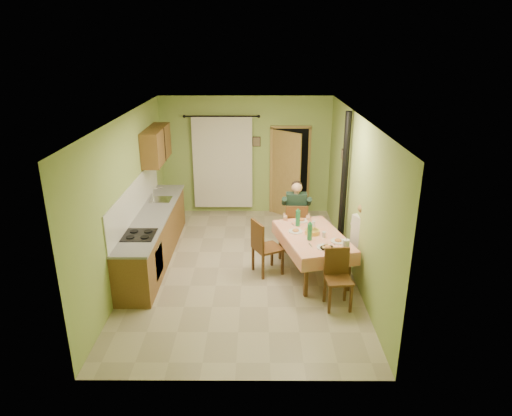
{
  "coord_description": "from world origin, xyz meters",
  "views": [
    {
      "loc": [
        0.28,
        -7.58,
        3.99
      ],
      "look_at": [
        0.25,
        0.1,
        1.15
      ],
      "focal_mm": 32.0,
      "sensor_mm": 36.0,
      "label": 1
    }
  ],
  "objects_px": {
    "chair_left": "(267,258)",
    "man_right": "(365,233)",
    "chair_right": "(362,264)",
    "stove_flue": "(342,205)",
    "chair_near": "(338,290)",
    "dining_table": "(312,254)",
    "man_far": "(296,208)",
    "chair_far": "(295,236)"
  },
  "relations": [
    {
      "from": "dining_table",
      "to": "chair_far",
      "type": "bearing_deg",
      "value": 88.04
    },
    {
      "from": "chair_right",
      "to": "stove_flue",
      "type": "relative_size",
      "value": 0.34
    },
    {
      "from": "chair_near",
      "to": "chair_right",
      "type": "distance_m",
      "value": 1.07
    },
    {
      "from": "chair_far",
      "to": "dining_table",
      "type": "bearing_deg",
      "value": -75.87
    },
    {
      "from": "chair_near",
      "to": "chair_right",
      "type": "bearing_deg",
      "value": -128.03
    },
    {
      "from": "chair_left",
      "to": "man_far",
      "type": "xyz_separation_m",
      "value": [
        0.59,
        0.99,
        0.59
      ]
    },
    {
      "from": "man_right",
      "to": "stove_flue",
      "type": "xyz_separation_m",
      "value": [
        -0.21,
        1.01,
        0.15
      ]
    },
    {
      "from": "man_far",
      "to": "dining_table",
      "type": "bearing_deg",
      "value": -76.07
    },
    {
      "from": "chair_near",
      "to": "stove_flue",
      "type": "relative_size",
      "value": 0.34
    },
    {
      "from": "man_right",
      "to": "chair_right",
      "type": "bearing_deg",
      "value": -90.0
    },
    {
      "from": "dining_table",
      "to": "stove_flue",
      "type": "xyz_separation_m",
      "value": [
        0.64,
        0.81,
        0.64
      ]
    },
    {
      "from": "dining_table",
      "to": "man_far",
      "type": "relative_size",
      "value": 1.37
    },
    {
      "from": "chair_near",
      "to": "chair_left",
      "type": "xyz_separation_m",
      "value": [
        -1.09,
        1.13,
        0.0
      ]
    },
    {
      "from": "dining_table",
      "to": "chair_far",
      "type": "xyz_separation_m",
      "value": [
        -0.22,
        1.02,
        -0.09
      ]
    },
    {
      "from": "chair_far",
      "to": "stove_flue",
      "type": "xyz_separation_m",
      "value": [
        0.86,
        -0.2,
        0.73
      ]
    },
    {
      "from": "chair_left",
      "to": "man_right",
      "type": "distance_m",
      "value": 1.78
    },
    {
      "from": "dining_table",
      "to": "stove_flue",
      "type": "relative_size",
      "value": 0.68
    },
    {
      "from": "chair_near",
      "to": "stove_flue",
      "type": "bearing_deg",
      "value": -105.77
    },
    {
      "from": "man_far",
      "to": "man_right",
      "type": "distance_m",
      "value": 1.63
    },
    {
      "from": "chair_near",
      "to": "man_far",
      "type": "relative_size",
      "value": 0.69
    },
    {
      "from": "chair_near",
      "to": "stove_flue",
      "type": "distance_m",
      "value": 2.07
    },
    {
      "from": "man_far",
      "to": "man_right",
      "type": "xyz_separation_m",
      "value": [
        1.07,
        -1.23,
        0.0
      ]
    },
    {
      "from": "chair_far",
      "to": "chair_near",
      "type": "height_order",
      "value": "chair_far"
    },
    {
      "from": "dining_table",
      "to": "chair_right",
      "type": "height_order",
      "value": "chair_right"
    },
    {
      "from": "chair_far",
      "to": "man_right",
      "type": "bearing_deg",
      "value": -46.58
    },
    {
      "from": "man_far",
      "to": "stove_flue",
      "type": "distance_m",
      "value": 0.9
    },
    {
      "from": "chair_far",
      "to": "chair_right",
      "type": "xyz_separation_m",
      "value": [
        1.09,
        -1.21,
        -0.0
      ]
    },
    {
      "from": "chair_right",
      "to": "chair_left",
      "type": "bearing_deg",
      "value": 56.62
    },
    {
      "from": "man_right",
      "to": "chair_far",
      "type": "bearing_deg",
      "value": 15.96
    },
    {
      "from": "dining_table",
      "to": "chair_near",
      "type": "bearing_deg",
      "value": -89.84
    },
    {
      "from": "chair_far",
      "to": "man_far",
      "type": "bearing_deg",
      "value": 90.0
    },
    {
      "from": "chair_left",
      "to": "stove_flue",
      "type": "bearing_deg",
      "value": 91.05
    },
    {
      "from": "man_far",
      "to": "man_right",
      "type": "relative_size",
      "value": 1.0
    },
    {
      "from": "chair_left",
      "to": "man_right",
      "type": "xyz_separation_m",
      "value": [
        1.67,
        -0.23,
        0.59
      ]
    },
    {
      "from": "dining_table",
      "to": "man_right",
      "type": "bearing_deg",
      "value": -27.07
    },
    {
      "from": "chair_near",
      "to": "dining_table",
      "type": "bearing_deg",
      "value": -80.62
    },
    {
      "from": "chair_far",
      "to": "man_far",
      "type": "distance_m",
      "value": 0.59
    },
    {
      "from": "man_right",
      "to": "man_far",
      "type": "bearing_deg",
      "value": 15.61
    },
    {
      "from": "dining_table",
      "to": "man_right",
      "type": "relative_size",
      "value": 1.37
    },
    {
      "from": "dining_table",
      "to": "chair_far",
      "type": "relative_size",
      "value": 1.92
    },
    {
      "from": "chair_far",
      "to": "chair_near",
      "type": "xyz_separation_m",
      "value": [
        0.5,
        -2.11,
        -0.0
      ]
    },
    {
      "from": "chair_right",
      "to": "man_right",
      "type": "relative_size",
      "value": 0.68
    }
  ]
}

